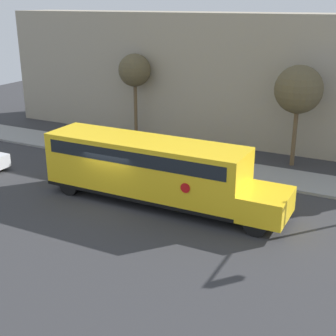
% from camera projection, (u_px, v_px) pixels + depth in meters
% --- Properties ---
extents(ground_plane, '(60.00, 60.00, 0.00)m').
position_uv_depth(ground_plane, '(115.00, 200.00, 22.86)').
color(ground_plane, '#333335').
extents(sidewalk_strip, '(44.00, 3.00, 0.15)m').
position_uv_depth(sidewalk_strip, '(174.00, 161.00, 28.28)').
color(sidewalk_strip, gray).
rests_on(sidewalk_strip, ground).
extents(building_backdrop, '(32.00, 4.00, 8.49)m').
position_uv_depth(building_backdrop, '(216.00, 77.00, 32.32)').
color(building_backdrop, '#9E937F').
rests_on(building_backdrop, ground).
extents(school_bus, '(11.89, 2.57, 3.08)m').
position_uv_depth(school_bus, '(152.00, 168.00, 22.08)').
color(school_bus, yellow).
rests_on(school_bus, ground).
extents(tree_near_sidewalk, '(2.73, 2.73, 5.87)m').
position_uv_depth(tree_near_sidewalk, '(299.00, 90.00, 26.28)').
color(tree_near_sidewalk, brown).
rests_on(tree_near_sidewalk, ground).
extents(tree_far_sidewalk, '(2.22, 2.22, 5.87)m').
position_uv_depth(tree_far_sidewalk, '(135.00, 71.00, 31.80)').
color(tree_far_sidewalk, brown).
rests_on(tree_far_sidewalk, ground).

